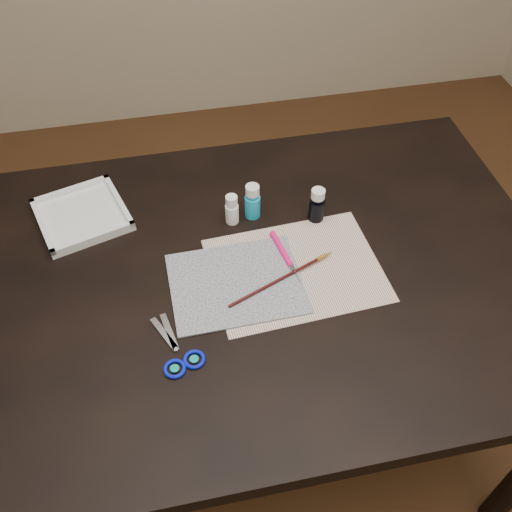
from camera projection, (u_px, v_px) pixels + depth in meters
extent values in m
cube|color=#422614|center=(256.00, 428.00, 1.79)|extent=(3.50, 3.50, 0.02)
cube|color=black|center=(256.00, 363.00, 1.50)|extent=(1.30, 0.90, 0.75)
cube|color=silver|center=(296.00, 270.00, 1.23)|extent=(0.38, 0.30, 0.00)
cube|color=black|center=(236.00, 283.00, 1.20)|extent=(0.28, 0.22, 0.00)
cylinder|color=white|center=(232.00, 209.00, 1.30)|extent=(0.03, 0.03, 0.08)
cylinder|color=#18A0C9|center=(252.00, 201.00, 1.31)|extent=(0.04, 0.04, 0.09)
cylinder|color=black|center=(317.00, 205.00, 1.30)|extent=(0.05, 0.05, 0.09)
cube|color=white|center=(82.00, 215.00, 1.32)|extent=(0.24, 0.24, 0.02)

